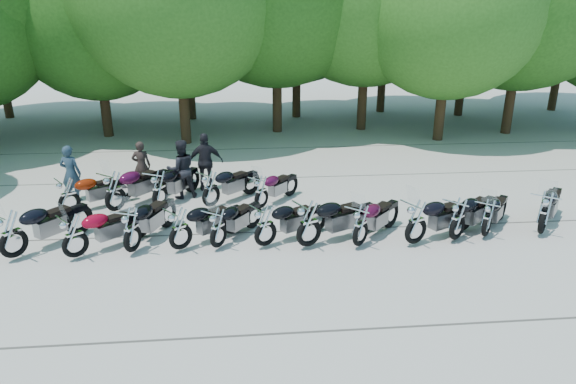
{
  "coord_description": "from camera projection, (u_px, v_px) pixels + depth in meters",
  "views": [
    {
      "loc": [
        -1.11,
        -10.85,
        5.58
      ],
      "look_at": [
        0.0,
        1.5,
        1.1
      ],
      "focal_mm": 32.0,
      "sensor_mm": 36.0,
      "label": 1
    }
  ],
  "objects": [
    {
      "name": "ground",
      "position": [
        294.0,
        257.0,
        12.16
      ],
      "size": [
        90.0,
        90.0,
        0.0
      ],
      "primitive_type": "plane",
      "color": "#A7A097",
      "rests_on": "ground"
    },
    {
      "name": "tree_2",
      "position": [
        94.0,
        14.0,
        21.77
      ],
      "size": [
        7.31,
        7.31,
        8.97
      ],
      "color": "#3A2614",
      "rests_on": "ground"
    },
    {
      "name": "tree_6",
      "position": [
        451.0,
        1.0,
        20.95
      ],
      "size": [
        8.0,
        8.0,
        9.82
      ],
      "color": "#3A2614",
      "rests_on": "ground"
    },
    {
      "name": "tree_10",
      "position": [
        94.0,
        5.0,
        25.43
      ],
      "size": [
        7.78,
        7.78,
        9.55
      ],
      "color": "#3A2614",
      "rests_on": "ground"
    },
    {
      "name": "tree_11",
      "position": [
        185.0,
        9.0,
        25.36
      ],
      "size": [
        7.56,
        7.56,
        9.28
      ],
      "color": "#3A2614",
      "rests_on": "ground"
    },
    {
      "name": "tree_12",
      "position": [
        297.0,
        4.0,
        25.79
      ],
      "size": [
        7.88,
        7.88,
        9.67
      ],
      "color": "#3A2614",
      "rests_on": "ground"
    },
    {
      "name": "tree_14",
      "position": [
        471.0,
        2.0,
        26.15
      ],
      "size": [
        8.02,
        8.02,
        9.84
      ],
      "color": "#3A2614",
      "rests_on": "ground"
    },
    {
      "name": "motorcycle_0",
      "position": [
        12.0,
        233.0,
        11.81
      ],
      "size": [
        2.08,
        2.34,
        1.36
      ],
      "primitive_type": null,
      "rotation": [
        0.0,
        0.0,
        2.47
      ],
      "color": "black",
      "rests_on": "ground"
    },
    {
      "name": "motorcycle_1",
      "position": [
        74.0,
        235.0,
        11.84
      ],
      "size": [
        2.13,
        1.94,
        1.25
      ],
      "primitive_type": null,
      "rotation": [
        0.0,
        0.0,
        2.27
      ],
      "color": "maroon",
      "rests_on": "ground"
    },
    {
      "name": "motorcycle_2",
      "position": [
        131.0,
        229.0,
        12.11
      ],
      "size": [
        1.51,
        2.41,
        1.31
      ],
      "primitive_type": null,
      "rotation": [
        0.0,
        0.0,
        2.76
      ],
      "color": "black",
      "rests_on": "ground"
    },
    {
      "name": "motorcycle_3",
      "position": [
        180.0,
        228.0,
        12.23
      ],
      "size": [
        2.15,
        1.89,
        1.25
      ],
      "primitive_type": null,
      "rotation": [
        0.0,
        0.0,
        2.24
      ],
      "color": "black",
      "rests_on": "ground"
    },
    {
      "name": "motorcycle_4",
      "position": [
        218.0,
        227.0,
        12.36
      ],
      "size": [
        1.72,
        2.06,
        1.17
      ],
      "primitive_type": null,
      "rotation": [
        0.0,
        0.0,
        2.52
      ],
      "color": "black",
      "rests_on": "ground"
    },
    {
      "name": "motorcycle_5",
      "position": [
        265.0,
        225.0,
        12.41
      ],
      "size": [
        2.22,
        1.69,
        1.24
      ],
      "primitive_type": null,
      "rotation": [
        0.0,
        0.0,
        2.11
      ],
      "color": "black",
      "rests_on": "ground"
    },
    {
      "name": "motorcycle_6",
      "position": [
        309.0,
        223.0,
        12.35
      ],
      "size": [
        2.52,
        1.76,
        1.38
      ],
      "primitive_type": null,
      "rotation": [
        0.0,
        0.0,
        2.03
      ],
      "color": "black",
      "rests_on": "ground"
    },
    {
      "name": "motorcycle_7",
      "position": [
        361.0,
        224.0,
        12.42
      ],
      "size": [
        1.99,
        2.07,
        1.25
      ],
      "primitive_type": null,
      "rotation": [
        0.0,
        0.0,
        2.39
      ],
      "color": "#38071F",
      "rests_on": "ground"
    },
    {
      "name": "motorcycle_8",
      "position": [
        417.0,
        221.0,
        12.51
      ],
      "size": [
        2.44,
        1.7,
        1.34
      ],
      "primitive_type": null,
      "rotation": [
        0.0,
        0.0,
        2.03
      ],
      "color": "black",
      "rests_on": "ground"
    },
    {
      "name": "motorcycle_9",
      "position": [
        458.0,
        218.0,
        12.75
      ],
      "size": [
        2.21,
        1.98,
        1.29
      ],
      "primitive_type": null,
      "rotation": [
        0.0,
        0.0,
        2.26
      ],
      "color": "black",
      "rests_on": "ground"
    },
    {
      "name": "motorcycle_10",
      "position": [
        488.0,
        217.0,
        12.97
      ],
      "size": [
        1.8,
        1.97,
        1.16
      ],
      "primitive_type": null,
      "rotation": [
        0.0,
        0.0,
        2.44
      ],
      "color": "black",
      "rests_on": "ground"
    },
    {
      "name": "motorcycle_11",
      "position": [
        545.0,
        212.0,
        13.08
      ],
      "size": [
        2.07,
        2.26,
        1.33
      ],
      "primitive_type": null,
      "rotation": [
        0.0,
        0.0,
        2.44
      ],
      "color": "black",
      "rests_on": "ground"
    },
    {
      "name": "motorcycle_12",
      "position": [
        68.0,
        194.0,
        14.44
      ],
      "size": [
        2.14,
        1.8,
        1.22
      ],
      "primitive_type": null,
      "rotation": [
        0.0,
        0.0,
        2.19
      ],
      "color": "maroon",
      "rests_on": "ground"
    },
    {
      "name": "motorcycle_13",
      "position": [
        114.0,
        190.0,
        14.54
      ],
      "size": [
        2.1,
        2.39,
        1.38
      ],
      "primitive_type": null,
      "rotation": [
        0.0,
        0.0,
        2.48
      ],
      "color": "#3D0828",
      "rests_on": "ground"
    },
    {
      "name": "motorcycle_14",
      "position": [
        159.0,
        188.0,
        14.76
      ],
      "size": [
        1.72,
        2.42,
        1.33
      ],
      "primitive_type": null,
      "rotation": [
        0.0,
        0.0,
        2.66
      ],
      "color": "black",
      "rests_on": "ground"
    },
    {
      "name": "motorcycle_15",
      "position": [
        211.0,
        188.0,
        14.89
      ],
      "size": [
        2.1,
        2.04,
        1.27
      ],
      "primitive_type": null,
      "rotation": [
        0.0,
        0.0,
        2.33
      ],
      "color": "black",
      "rests_on": "ground"
    },
    {
      "name": "motorcycle_16",
      "position": [
        261.0,
        191.0,
        14.81
      ],
      "size": [
        1.8,
        1.95,
        1.15
      ],
      "primitive_type": null,
      "rotation": [
        0.0,
        0.0,
        2.43
      ],
      "color": "#3D0828",
      "rests_on": "ground"
    },
    {
      "name": "rider_0",
      "position": [
        71.0,
        173.0,
        15.43
      ],
      "size": [
        0.71,
        0.54,
        1.74
      ],
      "primitive_type": "imported",
      "rotation": [
        0.0,
        0.0,
        2.92
      ],
      "color": "#203343",
      "rests_on": "ground"
    },
    {
      "name": "rider_1",
      "position": [
        181.0,
        169.0,
        15.67
      ],
      "size": [
        1.06,
        0.94,
        1.83
      ],
      "primitive_type": "imported",
      "rotation": [
        0.0,
        0.0,
        3.46
      ],
      "color": "black",
      "rests_on": "ground"
    },
    {
      "name": "rider_2",
      "position": [
        206.0,
        162.0,
        16.33
      ],
      "size": [
        1.12,
        0.53,
        1.87
      ],
      "primitive_type": "imported",
      "rotation": [
        0.0,
        0.0,
        3.21
      ],
      "color": "black",
      "rests_on": "ground"
    },
    {
      "name": "rider_3",
      "position": [
        141.0,
        166.0,
        16.4
      ],
      "size": [
        0.6,
        0.41,
        1.6
      ],
      "primitive_type": "imported",
      "rotation": [
        0.0,
        0.0,
        3.18
      ],
      "color": "black",
      "rests_on": "ground"
    }
  ]
}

